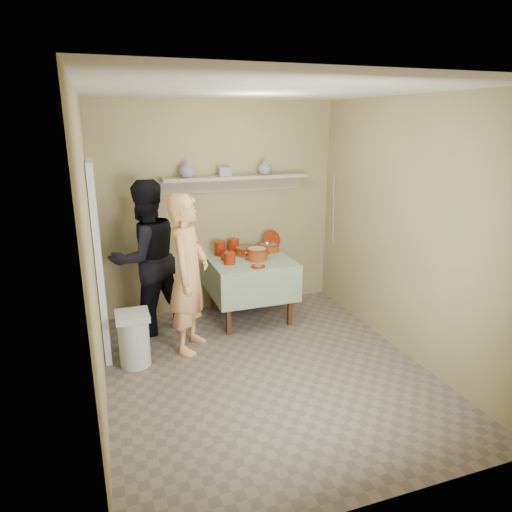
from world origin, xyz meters
name	(u,v)px	position (x,y,z in m)	size (l,w,h in m)	color
ground	(266,370)	(0.00, 0.00, 0.00)	(3.50, 3.50, 0.00)	#73665A
tile_panel	(99,261)	(-1.46, 0.95, 1.00)	(0.06, 0.70, 2.00)	silver
plate_stack_a	(220,248)	(-0.05, 1.53, 0.85)	(0.14, 0.14, 0.18)	#761403
plate_stack_b	(234,245)	(0.15, 1.62, 0.85)	(0.14, 0.14, 0.17)	#761403
bowl_stack	(230,258)	(-0.04, 1.15, 0.83)	(0.14, 0.14, 0.14)	#761403
empty_bowl	(228,257)	(-0.01, 1.33, 0.79)	(0.16, 0.16, 0.05)	#761403
propped_lid	(272,240)	(0.66, 1.59, 0.88)	(0.26, 0.26, 0.02)	#761403
vase_right	(265,167)	(0.56, 1.61, 1.81)	(0.18, 0.18, 0.19)	navy
vase_left	(187,169)	(-0.40, 1.61, 1.82)	(0.19, 0.19, 0.20)	navy
ceramic_box	(225,172)	(0.05, 1.61, 1.77)	(0.15, 0.11, 0.11)	navy
person_cook	(189,274)	(-0.60, 0.71, 0.84)	(0.61, 0.40, 1.67)	#EBAA65
person_helper	(146,258)	(-0.96, 1.30, 0.88)	(0.85, 0.66, 1.76)	black
room_shell	(268,209)	(0.00, 0.00, 1.61)	(3.04, 3.54, 2.62)	tan
serving_table	(250,268)	(0.25, 1.28, 0.64)	(0.97, 0.97, 0.76)	#4C2D16
cazuela_meat_a	(247,250)	(0.27, 1.44, 0.82)	(0.30, 0.30, 0.10)	#6D2D0D
cazuela_meat_b	(269,247)	(0.58, 1.50, 0.82)	(0.28, 0.28, 0.10)	#6D2D0D
ladle	(267,244)	(0.55, 1.48, 0.87)	(0.08, 0.26, 0.19)	silver
cazuela_rice	(257,253)	(0.32, 1.20, 0.85)	(0.33, 0.25, 0.14)	#6D2D0D
front_plate	(258,266)	(0.23, 0.92, 0.77)	(0.16, 0.16, 0.03)	#761403
wall_shelf	(236,179)	(0.20, 1.65, 1.67)	(1.80, 0.25, 0.21)	tan
trash_bin	(134,339)	(-1.20, 0.54, 0.28)	(0.32, 0.32, 0.56)	silver
electrical_cord	(333,209)	(1.47, 1.48, 1.25)	(0.01, 0.05, 0.90)	silver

